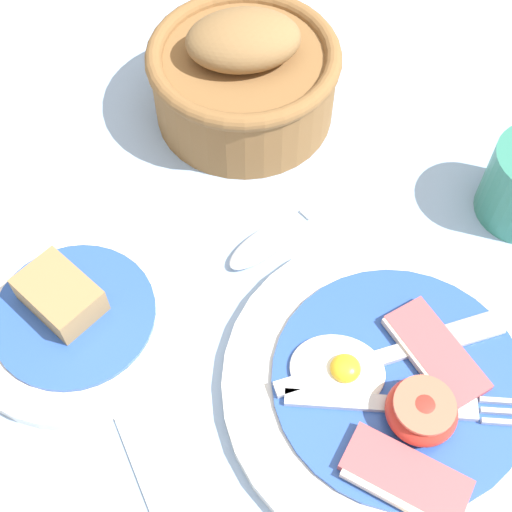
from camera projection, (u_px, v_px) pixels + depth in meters
ground_plane at (315, 353)px, 0.56m from camera, size 3.00×3.00×0.00m
breakfast_plate at (404, 388)px, 0.53m from camera, size 0.27×0.27×0.04m
bread_plate at (78, 316)px, 0.57m from camera, size 0.18×0.18×0.04m
bread_basket at (248, 76)px, 0.66m from camera, size 0.18×0.18×0.11m
teaspoon_near_cup at (289, 228)px, 0.62m from camera, size 0.13×0.16×0.01m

